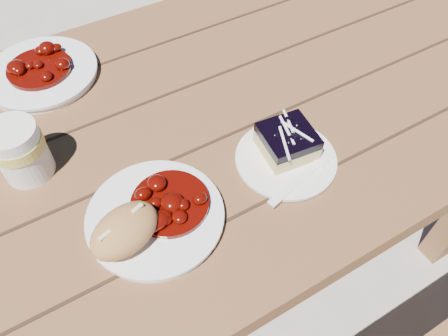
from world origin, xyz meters
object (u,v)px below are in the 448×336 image
dessert_plate (286,160)px  blueberry_cake (287,141)px  bread_roll (124,230)px  picnic_table (130,196)px  main_plate (156,218)px  second_cup (21,151)px  second_plate (41,74)px

dessert_plate → blueberry_cake: blueberry_cake is taller
bread_roll → dessert_plate: (0.31, 0.01, -0.04)m
picnic_table → bread_roll: 0.29m
picnic_table → bread_roll: size_ratio=17.48×
dessert_plate → blueberry_cake: bearing=56.3°
blueberry_cake → picnic_table: bearing=153.8°
main_plate → blueberry_cake: bearing=1.9°
dessert_plate → blueberry_cake: size_ratio=1.77×
picnic_table → main_plate: size_ratio=9.20×
dessert_plate → main_plate: bearing=178.6°
picnic_table → blueberry_cake: (0.26, -0.17, 0.20)m
picnic_table → main_plate: (0.00, -0.18, 0.17)m
main_plate → bread_roll: (-0.05, -0.02, 0.04)m
blueberry_cake → second_cup: second_cup is taller
main_plate → second_plate: size_ratio=0.95×
main_plate → blueberry_cake: 0.26m
main_plate → blueberry_cake: size_ratio=2.19×
blueberry_cake → second_plate: 0.54m
blueberry_cake → second_cup: (-0.41, 0.20, 0.02)m
picnic_table → dessert_plate: size_ratio=11.38×
dessert_plate → second_plate: size_ratio=0.77×
main_plate → second_cup: bearing=125.9°
blueberry_cake → second_plate: size_ratio=0.43×
main_plate → dessert_plate: main_plate is taller
main_plate → second_cup: (-0.15, 0.20, 0.05)m
bread_roll → blueberry_cake: 0.32m
dessert_plate → blueberry_cake: (0.01, 0.01, 0.03)m
blueberry_cake → main_plate: bearing=-171.3°
dessert_plate → blueberry_cake: 0.03m
bread_roll → second_plate: (-0.00, 0.47, -0.04)m
picnic_table → blueberry_cake: 0.37m
second_cup → dessert_plate: bearing=-27.7°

